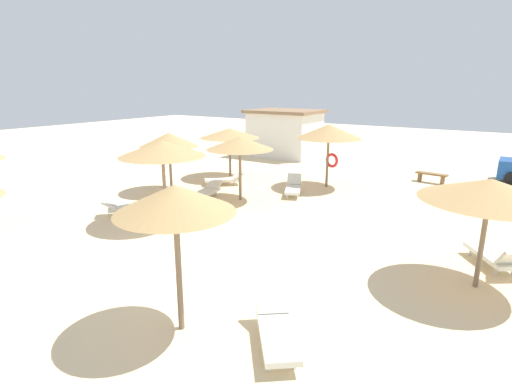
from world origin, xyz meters
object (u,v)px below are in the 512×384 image
at_px(parasol_4, 240,143).
at_px(lounger_4, 207,191).
at_px(lounger_2, 225,179).
at_px(parasol_5, 162,149).
at_px(lounger_3, 495,256).
at_px(lounger_1, 276,328).
at_px(parasol_1, 175,200).
at_px(bench_0, 431,176).
at_px(parasol_0, 329,132).
at_px(lounger_0, 293,187).
at_px(parasol_8, 169,140).
at_px(beach_cabana, 285,133).
at_px(lounger_5, 128,207).
at_px(parasol_2, 230,133).
at_px(parasol_3, 490,190).

height_order(parasol_4, lounger_4, parasol_4).
bearing_deg(lounger_2, parasol_5, -74.17).
distance_m(lounger_3, lounger_4, 10.92).
bearing_deg(lounger_1, lounger_4, 137.31).
height_order(parasol_1, parasol_5, parasol_1).
bearing_deg(lounger_2, bench_0, 36.01).
relative_size(lounger_3, lounger_4, 0.94).
distance_m(lounger_2, bench_0, 10.33).
relative_size(parasol_0, lounger_3, 1.62).
bearing_deg(lounger_0, parasol_4, -126.07).
relative_size(parasol_0, parasol_8, 1.14).
distance_m(lounger_0, beach_cabana, 10.18).
xyz_separation_m(lounger_1, lounger_5, (-8.61, 3.64, -0.01)).
xyz_separation_m(parasol_5, lounger_2, (-1.55, 5.48, -2.33)).
relative_size(parasol_5, bench_0, 1.94).
relative_size(parasol_2, bench_0, 2.01).
distance_m(parasol_2, lounger_1, 14.43).
relative_size(lounger_1, lounger_2, 1.02).
relative_size(parasol_1, parasol_8, 1.11).
height_order(parasol_2, parasol_8, parasol_8).
bearing_deg(lounger_0, parasol_1, -74.01).
bearing_deg(parasol_5, lounger_4, 103.86).
height_order(lounger_1, lounger_5, lounger_1).
bearing_deg(parasol_3, lounger_1, -122.72).
distance_m(parasol_2, lounger_4, 4.63).
relative_size(parasol_3, parasol_4, 1.11).
xyz_separation_m(parasol_4, bench_0, (6.22, 7.79, -2.09)).
distance_m(parasol_2, parasol_3, 13.73).
xyz_separation_m(lounger_1, beach_cabana, (-10.08, 18.27, 1.27)).
bearing_deg(beach_cabana, parasol_5, -77.37).
bearing_deg(parasol_0, bench_0, 41.90).
relative_size(parasol_1, lounger_4, 1.50).
relative_size(parasol_0, lounger_4, 1.53).
height_order(parasol_2, lounger_5, parasol_2).
relative_size(parasol_5, beach_cabana, 0.64).
bearing_deg(lounger_5, beach_cabana, 95.76).
height_order(parasol_8, lounger_5, parasol_8).
distance_m(parasol_0, parasol_4, 4.67).
bearing_deg(parasol_8, lounger_1, -35.89).
height_order(lounger_1, bench_0, lounger_1).
height_order(lounger_3, lounger_4, lounger_3).
bearing_deg(parasol_5, parasol_8, 132.42).
distance_m(parasol_1, parasol_2, 13.70).
bearing_deg(lounger_2, parasol_8, -121.21).
xyz_separation_m(parasol_3, lounger_1, (-2.94, -4.58, -2.11)).
bearing_deg(lounger_3, lounger_2, 164.22).
distance_m(parasol_4, bench_0, 10.18).
bearing_deg(lounger_3, parasol_5, -167.78).
distance_m(parasol_0, parasol_3, 10.09).
bearing_deg(bench_0, parasol_0, -138.10).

